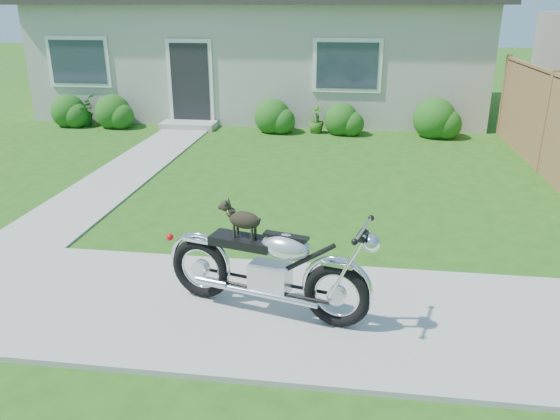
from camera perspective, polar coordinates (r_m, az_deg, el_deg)
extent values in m
plane|color=#235114|center=(6.37, -19.20, -8.63)|extent=(80.00, 80.00, 0.00)
cube|color=#9E9B93|center=(6.36, -19.23, -8.48)|extent=(24.00, 2.20, 0.04)
cube|color=#9E9B93|center=(11.18, -14.89, 4.48)|extent=(1.20, 8.00, 0.03)
cube|color=beige|center=(17.18, -1.42, 15.63)|extent=(12.00, 6.00, 3.00)
cube|color=black|center=(14.63, -9.33, 12.73)|extent=(1.00, 0.06, 2.10)
cube|color=#9E9B93|center=(14.46, -9.51, 8.73)|extent=(1.40, 0.70, 0.16)
cube|color=#2D3847|center=(15.71, -20.31, 14.32)|extent=(1.70, 0.05, 1.30)
cube|color=#2D3847|center=(13.93, 7.02, 14.74)|extent=(1.70, 0.05, 1.30)
cube|color=#996844|center=(11.40, 26.09, 7.98)|extent=(0.08, 6.50, 1.80)
cube|color=#996844|center=(14.47, 22.40, 11.00)|extent=(0.12, 0.12, 1.90)
cube|color=#996844|center=(11.39, 26.13, 8.23)|extent=(0.12, 0.12, 1.90)
cube|color=#996844|center=(11.27, 26.83, 12.53)|extent=(0.08, 6.50, 0.08)
sphere|color=#1F5516|center=(15.00, -17.06, 9.74)|extent=(0.92, 0.92, 0.92)
sphere|color=#1F5516|center=(13.80, -0.80, 9.72)|extent=(0.90, 0.90, 0.90)
sphere|color=#1F5516|center=(13.76, 15.85, 9.13)|extent=(1.01, 1.01, 1.01)
sphere|color=#1F5516|center=(15.56, -21.23, 9.58)|extent=(0.89, 0.89, 0.89)
sphere|color=#1F5516|center=(13.65, 6.40, 9.36)|extent=(0.84, 0.84, 0.84)
imported|color=#175115|center=(15.42, -19.90, 9.72)|extent=(0.83, 0.89, 0.79)
imported|color=#35661C|center=(13.73, 3.82, 9.46)|extent=(0.54, 0.54, 0.69)
torus|color=black|center=(5.33, 5.97, -8.84)|extent=(0.68, 0.27, 0.67)
torus|color=black|center=(5.87, -8.28, -6.05)|extent=(0.68, 0.27, 0.67)
cube|color=silver|center=(5.51, -1.05, -7.07)|extent=(0.45, 0.33, 0.30)
ellipsoid|color=silver|center=(5.29, 0.62, -3.85)|extent=(0.57, 0.41, 0.26)
cube|color=black|center=(5.48, -3.96, -3.26)|extent=(0.69, 0.41, 0.09)
cube|color=silver|center=(5.17, 6.10, -5.56)|extent=(0.33, 0.21, 0.03)
cube|color=silver|center=(5.72, -8.45, -3.01)|extent=(0.33, 0.21, 0.03)
cylinder|color=silver|center=(4.97, 8.70, -2.01)|extent=(0.18, 0.59, 0.03)
sphere|color=silver|center=(5.00, 9.52, -3.41)|extent=(0.21, 0.21, 0.17)
cylinder|color=silver|center=(5.47, -1.58, -8.86)|extent=(1.08, 0.33, 0.06)
ellipsoid|color=black|center=(5.37, -3.73, -1.06)|extent=(0.36, 0.23, 0.18)
sphere|color=black|center=(5.42, -5.71, 0.40)|extent=(0.13, 0.13, 0.11)
cylinder|color=black|center=(5.49, -4.44, -1.91)|extent=(0.03, 0.03, 0.14)
cylinder|color=black|center=(5.43, -4.81, -2.20)|extent=(0.03, 0.03, 0.14)
cylinder|color=black|center=(5.41, -2.59, -2.22)|extent=(0.03, 0.03, 0.14)
cylinder|color=black|center=(5.35, -2.94, -2.52)|extent=(0.03, 0.03, 0.14)
torus|color=#CA7F35|center=(5.42, -5.24, -0.15)|extent=(0.07, 0.10, 0.09)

